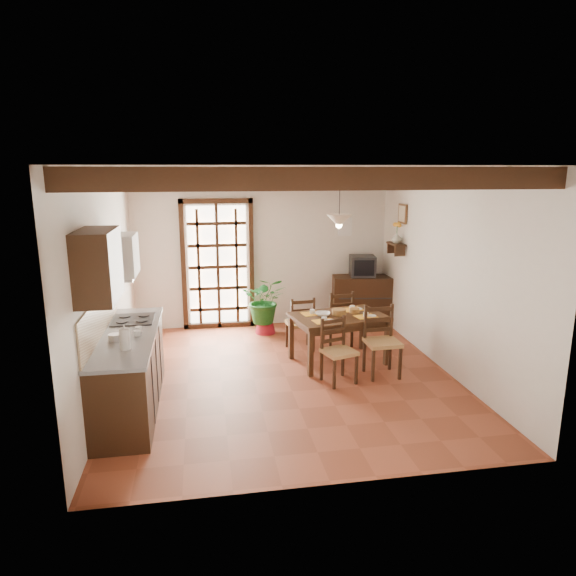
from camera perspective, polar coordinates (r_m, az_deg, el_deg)
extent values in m
plane|color=brown|center=(7.12, -0.26, -9.81)|extent=(5.00, 5.00, 0.00)
cube|color=silver|center=(9.14, -2.84, 4.45)|extent=(4.50, 0.02, 2.80)
cube|color=silver|center=(4.34, 5.17, -5.40)|extent=(4.50, 0.02, 2.80)
cube|color=silver|center=(6.72, -19.56, 0.55)|extent=(0.02, 5.00, 2.80)
cube|color=silver|center=(7.40, 17.19, 1.83)|extent=(0.02, 5.00, 2.80)
cube|color=white|center=(6.56, -0.28, 13.35)|extent=(4.50, 5.00, 0.02)
cube|color=black|center=(4.50, 4.19, 12.03)|extent=(4.50, 0.14, 0.20)
cube|color=black|center=(5.32, 1.99, 12.21)|extent=(4.50, 0.14, 0.20)
cube|color=black|center=(6.15, 0.37, 12.34)|extent=(4.50, 0.14, 0.20)
cube|color=black|center=(6.97, -0.86, 12.43)|extent=(4.50, 0.14, 0.20)
cube|color=black|center=(7.80, -1.83, 12.49)|extent=(4.50, 0.14, 0.20)
cube|color=black|center=(8.64, -2.61, 12.54)|extent=(4.50, 0.14, 0.20)
cube|color=white|center=(9.12, -7.81, 2.41)|extent=(1.01, 0.02, 2.11)
cube|color=black|center=(8.93, -8.03, 9.56)|extent=(1.26, 0.10, 0.08)
cube|color=black|center=(9.07, -11.53, 2.21)|extent=(0.08, 0.10, 2.28)
cube|color=black|center=(9.11, -4.09, 2.49)|extent=(0.08, 0.10, 2.28)
cube|color=black|center=(9.05, -7.80, 2.33)|extent=(1.01, 0.03, 2.02)
cube|color=black|center=(6.38, -17.10, -8.96)|extent=(0.60, 2.20, 0.88)
cube|color=slate|center=(6.22, -17.39, -5.02)|extent=(0.64, 2.25, 0.04)
cube|color=tan|center=(6.21, -20.14, -3.06)|extent=(0.02, 2.20, 0.50)
cube|color=black|center=(5.35, -20.35, 2.35)|extent=(0.35, 0.80, 0.70)
cube|color=white|center=(6.57, -18.15, 3.51)|extent=(0.38, 0.60, 0.50)
cube|color=silver|center=(6.62, -17.98, 1.20)|extent=(0.32, 0.55, 0.04)
cube|color=black|center=(6.74, -16.81, -3.38)|extent=(0.50, 0.55, 0.02)
cylinder|color=white|center=(5.66, -17.68, -5.47)|extent=(0.11, 0.11, 0.24)
cylinder|color=silver|center=(5.99, -18.67, -5.33)|extent=(0.14, 0.14, 0.10)
cube|color=#3B2313|center=(7.46, 5.66, -3.20)|extent=(1.45, 1.08, 0.05)
cube|color=#3B2313|center=(7.48, 5.65, -3.72)|extent=(1.30, 0.97, 0.09)
cube|color=#3B2313|center=(8.14, 8.24, -4.49)|extent=(0.08, 0.08, 0.66)
cube|color=#3B2313|center=(7.65, 0.35, -5.50)|extent=(0.08, 0.08, 0.66)
cube|color=#3B2313|center=(7.55, 10.93, -6.02)|extent=(0.08, 0.08, 0.66)
cube|color=#3B2313|center=(7.02, 2.53, -7.27)|extent=(0.08, 0.08, 0.66)
cube|color=#B1844B|center=(6.82, 5.70, -7.08)|extent=(0.49, 0.48, 0.05)
cube|color=black|center=(6.88, 5.02, -4.98)|extent=(0.39, 0.15, 0.43)
cube|color=black|center=(6.90, 5.66, -8.74)|extent=(0.47, 0.45, 0.43)
cube|color=#B1844B|center=(7.11, 10.46, -5.98)|extent=(0.45, 0.43, 0.05)
cube|color=black|center=(7.19, 10.02, -3.70)|extent=(0.44, 0.05, 0.49)
cube|color=black|center=(7.19, 10.38, -7.77)|extent=(0.43, 0.41, 0.47)
cube|color=#B1844B|center=(8.00, 1.34, -3.94)|extent=(0.43, 0.41, 0.05)
cube|color=black|center=(7.79, 1.67, -2.73)|extent=(0.40, 0.07, 0.44)
cube|color=black|center=(8.06, 1.33, -5.40)|extent=(0.41, 0.39, 0.43)
cube|color=#B1844B|center=(8.25, 5.55, -3.31)|extent=(0.46, 0.44, 0.05)
cube|color=black|center=(8.04, 6.01, -2.07)|extent=(0.42, 0.08, 0.46)
cube|color=black|center=(8.32, 5.52, -4.80)|extent=(0.43, 0.42, 0.45)
cube|color=#F9A827|center=(7.20, 3.57, -3.95)|extent=(0.30, 0.22, 0.01)
cube|color=#F9A827|center=(7.37, 8.54, -3.66)|extent=(0.30, 0.22, 0.01)
cube|color=#F9A827|center=(7.58, 2.87, -3.05)|extent=(0.30, 0.22, 0.01)
cube|color=#F9A827|center=(7.74, 7.60, -2.80)|extent=(0.30, 0.22, 0.01)
cylinder|color=olive|center=(7.45, 5.67, -3.01)|extent=(0.21, 0.21, 0.08)
imported|color=white|center=(7.39, 3.89, -2.92)|extent=(0.26, 0.26, 0.05)
cube|color=black|center=(9.44, 8.14, -1.33)|extent=(1.10, 0.61, 0.88)
cube|color=black|center=(9.30, 8.26, 2.44)|extent=(0.49, 0.45, 0.37)
cube|color=black|center=(9.12, 8.64, 2.21)|extent=(0.35, 0.07, 0.28)
cube|color=white|center=(9.37, 6.36, 6.76)|extent=(0.25, 0.03, 0.32)
cone|color=maroon|center=(8.90, -2.54, -4.32)|extent=(0.35, 0.35, 0.22)
imported|color=#144C19|center=(8.77, -2.57, -1.45)|extent=(2.17, 1.95, 2.12)
cube|color=black|center=(8.77, 11.95, 4.81)|extent=(0.20, 0.42, 0.03)
cube|color=black|center=(8.63, 12.33, 4.05)|extent=(0.18, 0.03, 0.18)
cube|color=black|center=(8.94, 11.52, 4.40)|extent=(0.18, 0.03, 0.18)
imported|color=#B2BFB2|center=(8.76, 11.98, 5.46)|extent=(0.15, 0.15, 0.15)
sphere|color=#F9A827|center=(8.73, 12.04, 6.82)|extent=(0.14, 0.14, 0.14)
cylinder|color=#144C19|center=(8.75, 12.00, 5.84)|extent=(0.01, 0.01, 0.28)
cube|color=brown|center=(8.75, 12.62, 8.05)|extent=(0.03, 0.32, 0.32)
cube|color=#C3B292|center=(8.74, 12.53, 8.05)|extent=(0.01, 0.26, 0.26)
cylinder|color=black|center=(7.27, 5.77, 10.50)|extent=(0.01, 0.01, 0.70)
cone|color=beige|center=(7.29, 5.70, 7.59)|extent=(0.36, 0.36, 0.14)
sphere|color=#FFD88C|center=(7.30, 5.69, 6.97)|extent=(0.09, 0.09, 0.09)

